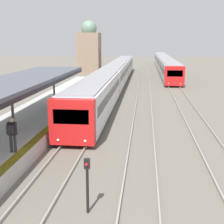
% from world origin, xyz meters
% --- Properties ---
extents(platform_canopy, '(4.00, 21.34, 2.85)m').
position_xyz_m(platform_canopy, '(-3.70, 11.94, 3.59)').
color(platform_canopy, '#4C515B').
rests_on(platform_canopy, station_platform).
extents(person_on_platform, '(0.40, 0.40, 1.66)m').
position_xyz_m(person_on_platform, '(-2.09, 8.03, 1.85)').
color(person_on_platform, '#2D2D33').
rests_on(person_on_platform, station_platform).
extents(train_near, '(2.59, 50.25, 2.98)m').
position_xyz_m(train_near, '(0.00, 36.12, 1.66)').
color(train_near, red).
rests_on(train_near, ground_plane).
extents(train_far, '(2.58, 49.80, 2.93)m').
position_xyz_m(train_far, '(7.82, 60.68, 1.63)').
color(train_far, red).
rests_on(train_far, ground_plane).
extents(signal_post_near, '(0.20, 0.21, 2.05)m').
position_xyz_m(signal_post_near, '(2.09, 4.63, 1.26)').
color(signal_post_near, black).
rests_on(signal_post_near, ground_plane).
extents(distant_domed_building, '(4.00, 4.00, 9.73)m').
position_xyz_m(distant_domed_building, '(-6.60, 53.71, 4.51)').
color(distant_domed_building, '#89705B').
rests_on(distant_domed_building, ground_plane).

